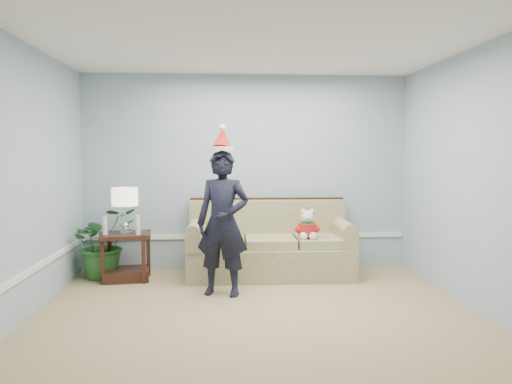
{
  "coord_description": "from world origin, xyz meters",
  "views": [
    {
      "loc": [
        -0.34,
        -4.45,
        1.61
      ],
      "look_at": [
        0.07,
        1.55,
        1.15
      ],
      "focal_mm": 35.0,
      "sensor_mm": 36.0,
      "label": 1
    }
  ],
  "objects_px": {
    "table_lamp": "(125,199)",
    "man": "(223,223)",
    "houseplant": "(103,242)",
    "teddy_bear": "(307,228)",
    "side_table": "(126,262)",
    "sofa": "(269,248)"
  },
  "relations": [
    {
      "from": "table_lamp",
      "to": "man",
      "type": "xyz_separation_m",
      "value": [
        1.23,
        -0.71,
        -0.22
      ]
    },
    {
      "from": "houseplant",
      "to": "table_lamp",
      "type": "bearing_deg",
      "value": -32.27
    },
    {
      "from": "man",
      "to": "teddy_bear",
      "type": "bearing_deg",
      "value": 46.73
    },
    {
      "from": "side_table",
      "to": "man",
      "type": "height_order",
      "value": "man"
    },
    {
      "from": "sofa",
      "to": "man",
      "type": "height_order",
      "value": "man"
    },
    {
      "from": "sofa",
      "to": "houseplant",
      "type": "height_order",
      "value": "sofa"
    },
    {
      "from": "houseplant",
      "to": "teddy_bear",
      "type": "height_order",
      "value": "houseplant"
    },
    {
      "from": "side_table",
      "to": "table_lamp",
      "type": "relative_size",
      "value": 1.18
    },
    {
      "from": "sofa",
      "to": "teddy_bear",
      "type": "height_order",
      "value": "sofa"
    },
    {
      "from": "sofa",
      "to": "table_lamp",
      "type": "distance_m",
      "value": 1.98
    },
    {
      "from": "sofa",
      "to": "side_table",
      "type": "distance_m",
      "value": 1.86
    },
    {
      "from": "side_table",
      "to": "houseplant",
      "type": "distance_m",
      "value": 0.43
    },
    {
      "from": "sofa",
      "to": "houseplant",
      "type": "relative_size",
      "value": 2.35
    },
    {
      "from": "side_table",
      "to": "table_lamp",
      "type": "xyz_separation_m",
      "value": [
        0.01,
        -0.05,
        0.81
      ]
    },
    {
      "from": "side_table",
      "to": "man",
      "type": "distance_m",
      "value": 1.56
    },
    {
      "from": "sofa",
      "to": "man",
      "type": "relative_size",
      "value": 1.3
    },
    {
      "from": "houseplant",
      "to": "man",
      "type": "xyz_separation_m",
      "value": [
        1.56,
        -0.92,
        0.37
      ]
    },
    {
      "from": "table_lamp",
      "to": "teddy_bear",
      "type": "relative_size",
      "value": 1.5
    },
    {
      "from": "man",
      "to": "houseplant",
      "type": "bearing_deg",
      "value": 165.41
    },
    {
      "from": "sofa",
      "to": "teddy_bear",
      "type": "bearing_deg",
      "value": -27.16
    },
    {
      "from": "sofa",
      "to": "teddy_bear",
      "type": "relative_size",
      "value": 5.54
    },
    {
      "from": "man",
      "to": "teddy_bear",
      "type": "relative_size",
      "value": 4.26
    }
  ]
}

